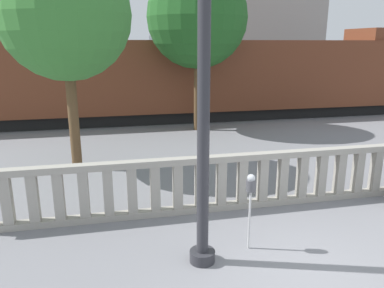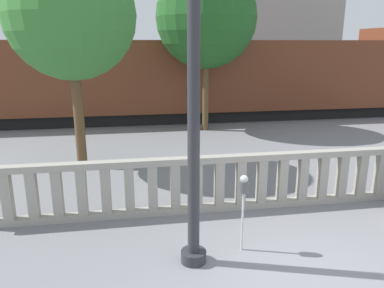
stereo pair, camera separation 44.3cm
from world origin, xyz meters
name	(u,v)px [view 1 (the left image)]	position (x,y,z in m)	size (l,w,h in m)	color
ground_plane	(317,281)	(0.00, 0.00, 0.00)	(160.00, 160.00, 0.00)	slate
balustrade	(252,180)	(0.00, 2.89, 0.64)	(12.09, 0.24, 1.28)	#9E998E
lamppost	(204,55)	(-1.65, 0.95, 3.48)	(0.44, 0.44, 6.41)	#2D2D33
parking_meter	(251,189)	(-0.72, 1.18, 1.16)	(0.17, 0.17, 1.44)	silver
train_near	(159,79)	(-0.72, 13.30, 1.97)	(27.37, 2.89, 4.37)	black
train_far	(73,65)	(-5.87, 27.85, 1.92)	(18.84, 2.92, 4.25)	black
tree_left	(65,15)	(-4.12, 6.56, 4.38)	(3.60, 3.60, 6.20)	brown
tree_right	(197,18)	(0.56, 10.84, 4.63)	(4.08, 4.08, 6.68)	brown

